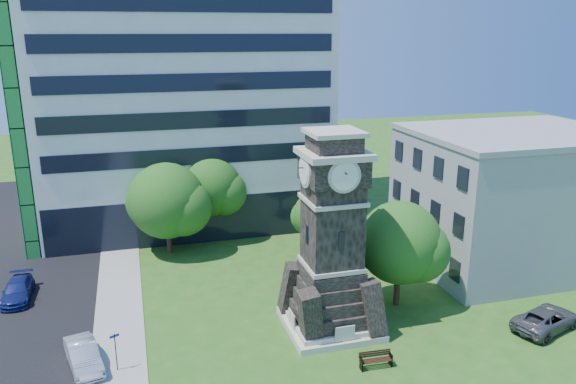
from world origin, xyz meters
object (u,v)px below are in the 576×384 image
object	(u,v)px
car_street_mid	(83,356)
street_sign	(116,348)
car_east_lot	(546,319)
park_bench	(376,359)
clock_tower	(332,247)
car_street_north	(18,290)

from	to	relation	value
car_street_mid	street_sign	bearing A→B (deg)	-40.09
car_east_lot	park_bench	size ratio (longest dim) A/B	2.66
park_bench	car_east_lot	bearing A→B (deg)	7.26
car_east_lot	park_bench	world-z (taller)	car_east_lot
clock_tower	car_east_lot	xyz separation A→B (m)	(12.59, -3.83, -4.61)
park_bench	street_sign	distance (m)	13.92
car_east_lot	street_sign	size ratio (longest dim) A/B	2.18
car_street_mid	street_sign	size ratio (longest dim) A/B	1.88
car_street_north	clock_tower	bearing A→B (deg)	-26.17
clock_tower	street_sign	size ratio (longest dim) A/B	5.50
car_street_north	car_east_lot	world-z (taller)	car_east_lot
car_east_lot	street_sign	xyz separation A→B (m)	(-25.14, 2.57, 0.72)
clock_tower	car_street_mid	size ratio (longest dim) A/B	2.93
street_sign	park_bench	bearing A→B (deg)	-39.42
car_street_mid	park_bench	xyz separation A→B (m)	(15.18, -4.30, -0.19)
car_street_north	car_street_mid	bearing A→B (deg)	-63.84
clock_tower	street_sign	xyz separation A→B (m)	(-12.54, -1.26, -3.89)
car_street_mid	car_east_lot	size ratio (longest dim) A/B	0.86
car_east_lot	street_sign	bearing A→B (deg)	65.08
car_street_north	park_bench	distance (m)	24.42
clock_tower	park_bench	bearing A→B (deg)	-79.12
clock_tower	car_east_lot	distance (m)	13.95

